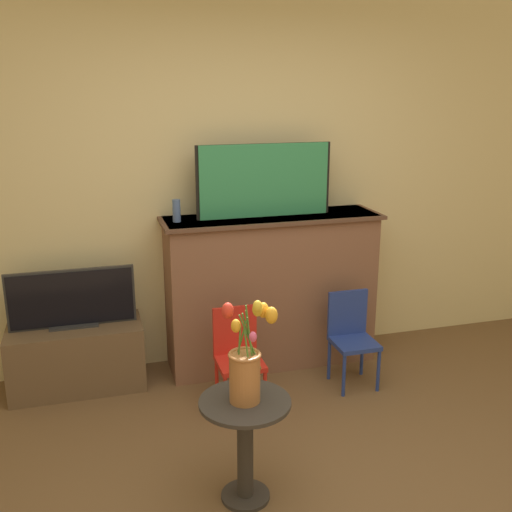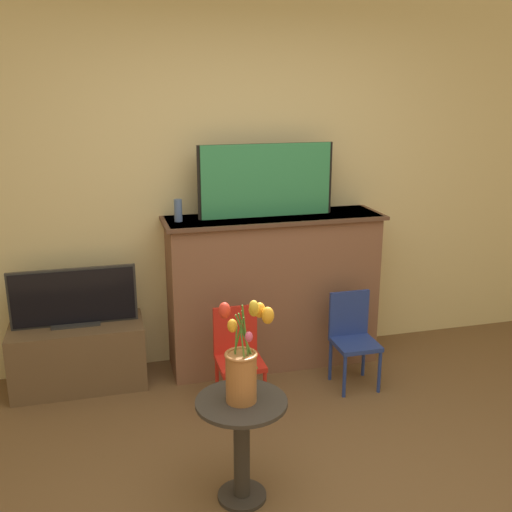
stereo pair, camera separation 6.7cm
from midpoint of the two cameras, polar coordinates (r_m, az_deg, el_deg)
name	(u,v)px [view 2 (the right image)]	position (r m, az deg, el deg)	size (l,w,h in m)	color
wall_back	(229,179)	(4.33, -2.10, 7.31)	(8.00, 0.06, 2.70)	beige
fireplace_mantel	(273,289)	(4.37, 2.06, -3.16)	(1.56, 0.45, 1.12)	brown
painting	(266,180)	(4.16, 1.46, 7.20)	(0.96, 0.03, 0.50)	black
mantel_candle	(178,210)	(4.06, -6.95, 4.33)	(0.05, 0.05, 0.15)	#4C6699
tv_stand	(79,355)	(4.31, -16.09, -9.07)	(0.88, 0.42, 0.45)	brown
tv_monitor	(74,298)	(4.16, -16.53, -3.87)	(0.82, 0.12, 0.40)	#2D2D2D
chair_red	(238,352)	(3.87, -1.21, -9.15)	(0.29, 0.29, 0.65)	red
chair_blue	(353,334)	(4.19, 9.64, -7.34)	(0.29, 0.29, 0.65)	navy
side_table	(242,436)	(3.06, -0.72, -16.73)	(0.45, 0.45, 0.55)	#332D28
vase_tulips	(243,365)	(2.88, -0.61, -10.31)	(0.24, 0.23, 0.52)	#AD6B38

